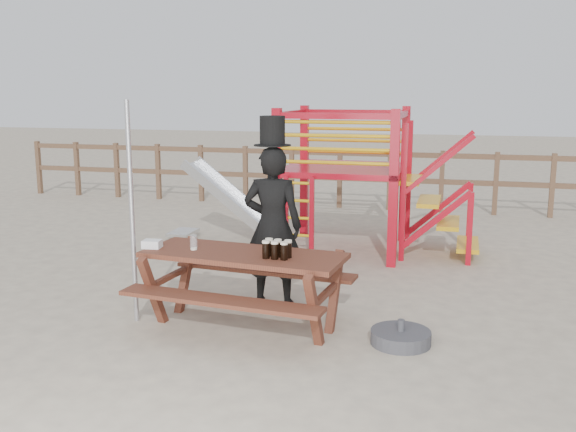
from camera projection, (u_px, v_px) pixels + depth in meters
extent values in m
plane|color=#BAAC91|center=(257.00, 334.00, 6.25)|extent=(60.00, 60.00, 0.00)
cube|color=brown|center=(365.00, 154.00, 12.67)|extent=(15.00, 0.06, 0.10)
cube|color=brown|center=(364.00, 179.00, 12.76)|extent=(15.00, 0.06, 0.10)
cube|color=brown|center=(39.00, 167.00, 14.68)|extent=(0.09, 0.09, 1.20)
cube|color=brown|center=(77.00, 169.00, 14.43)|extent=(0.09, 0.09, 1.20)
cube|color=brown|center=(117.00, 170.00, 14.17)|extent=(0.09, 0.09, 1.20)
cube|color=brown|center=(158.00, 172.00, 13.92)|extent=(0.09, 0.09, 1.20)
cube|color=brown|center=(201.00, 173.00, 13.66)|extent=(0.09, 0.09, 1.20)
cube|color=brown|center=(245.00, 175.00, 13.40)|extent=(0.09, 0.09, 1.20)
cube|color=brown|center=(292.00, 176.00, 13.15)|extent=(0.09, 0.09, 1.20)
cube|color=brown|center=(340.00, 178.00, 12.89)|extent=(0.09, 0.09, 1.20)
cube|color=brown|center=(390.00, 180.00, 12.64)|extent=(0.09, 0.09, 1.20)
cube|color=brown|center=(442.00, 182.00, 12.38)|extent=(0.09, 0.09, 1.20)
cube|color=brown|center=(496.00, 184.00, 12.12)|extent=(0.09, 0.09, 1.20)
cube|color=brown|center=(552.00, 186.00, 11.87)|extent=(0.09, 0.09, 1.20)
cube|color=#B00B1B|center=(277.00, 185.00, 8.85)|extent=(0.12, 0.12, 2.10)
cube|color=#B00B1B|center=(394.00, 190.00, 8.44)|extent=(0.12, 0.12, 2.10)
cube|color=#B00B1B|center=(304.00, 171.00, 10.37)|extent=(0.12, 0.12, 2.10)
cube|color=#B00B1B|center=(404.00, 174.00, 9.96)|extent=(0.12, 0.12, 2.10)
cube|color=#B00B1B|center=(345.00, 169.00, 9.38)|extent=(1.72, 1.72, 0.08)
cube|color=#B00B1B|center=(335.00, 116.00, 8.46)|extent=(1.60, 0.08, 0.08)
cube|color=#B00B1B|center=(355.00, 112.00, 9.98)|extent=(1.60, 0.08, 0.08)
cube|color=#B00B1B|center=(292.00, 113.00, 9.43)|extent=(0.08, 1.60, 0.08)
cube|color=#B00B1B|center=(402.00, 114.00, 9.02)|extent=(0.08, 1.60, 0.08)
cylinder|color=gold|center=(334.00, 163.00, 8.58)|extent=(1.50, 0.05, 0.05)
cylinder|color=gold|center=(354.00, 152.00, 10.10)|extent=(1.50, 0.05, 0.05)
cylinder|color=gold|center=(334.00, 149.00, 8.55)|extent=(1.50, 0.05, 0.05)
cylinder|color=gold|center=(354.00, 141.00, 10.06)|extent=(1.50, 0.05, 0.05)
cylinder|color=gold|center=(335.00, 136.00, 8.51)|extent=(1.50, 0.05, 0.05)
cylinder|color=gold|center=(354.00, 129.00, 10.03)|extent=(1.50, 0.05, 0.05)
cylinder|color=gold|center=(335.00, 122.00, 8.48)|extent=(1.50, 0.05, 0.05)
cylinder|color=gold|center=(354.00, 117.00, 10.00)|extent=(1.50, 0.05, 0.05)
cube|color=#B00B1B|center=(286.00, 220.00, 8.75)|extent=(0.06, 0.06, 1.20)
cube|color=#B00B1B|center=(312.00, 221.00, 8.66)|extent=(0.06, 0.06, 1.20)
cylinder|color=gold|center=(299.00, 252.00, 8.79)|extent=(0.36, 0.04, 0.04)
cylinder|color=gold|center=(299.00, 235.00, 8.75)|extent=(0.36, 0.04, 0.04)
cylinder|color=gold|center=(299.00, 218.00, 8.70)|extent=(0.36, 0.04, 0.04)
cylinder|color=gold|center=(299.00, 201.00, 8.66)|extent=(0.36, 0.04, 0.04)
cylinder|color=gold|center=(299.00, 183.00, 8.61)|extent=(0.36, 0.04, 0.04)
cube|color=gold|center=(410.00, 180.00, 9.16)|extent=(0.30, 0.90, 0.06)
cube|color=gold|center=(429.00, 201.00, 9.14)|extent=(0.30, 0.90, 0.06)
cube|color=gold|center=(448.00, 223.00, 9.13)|extent=(0.30, 0.90, 0.06)
cube|color=gold|center=(468.00, 244.00, 9.11)|extent=(0.30, 0.90, 0.06)
cube|color=#B00B1B|center=(436.00, 220.00, 8.72)|extent=(0.95, 0.08, 0.86)
cube|color=#B00B1B|center=(438.00, 208.00, 9.57)|extent=(0.95, 0.08, 0.86)
cube|color=silver|center=(236.00, 203.00, 9.92)|extent=(1.53, 0.55, 1.21)
cube|color=silver|center=(230.00, 203.00, 9.66)|extent=(1.58, 0.04, 1.28)
cube|color=silver|center=(241.00, 198.00, 10.17)|extent=(1.58, 0.04, 1.28)
cube|color=silver|center=(183.00, 232.00, 10.25)|extent=(0.35, 0.55, 0.05)
cube|color=brown|center=(243.00, 255.00, 6.29)|extent=(2.04, 0.93, 0.05)
cube|color=brown|center=(219.00, 301.00, 5.85)|extent=(2.00, 0.47, 0.04)
cube|color=brown|center=(265.00, 270.00, 6.85)|extent=(2.00, 0.47, 0.04)
cube|color=brown|center=(170.00, 284.00, 6.66)|extent=(0.19, 1.19, 0.71)
cube|color=brown|center=(325.00, 302.00, 6.08)|extent=(0.19, 1.19, 0.71)
imported|color=black|center=(273.00, 226.00, 6.98)|extent=(0.68, 0.48, 1.76)
cube|color=#0C8827|center=(275.00, 205.00, 7.07)|extent=(0.07, 0.03, 0.41)
cylinder|color=black|center=(272.00, 145.00, 6.81)|extent=(0.40, 0.40, 0.01)
cylinder|color=black|center=(272.00, 130.00, 6.78)|extent=(0.27, 0.27, 0.30)
cube|color=white|center=(275.00, 119.00, 6.89)|extent=(0.14, 0.02, 0.04)
cylinder|color=#B2B2B7|center=(132.00, 214.00, 6.40)|extent=(0.05, 0.05, 2.25)
cylinder|color=#3A3A3F|center=(401.00, 337.00, 5.99)|extent=(0.56, 0.56, 0.13)
cylinder|color=#3A3A3F|center=(401.00, 325.00, 5.97)|extent=(0.07, 0.07, 0.11)
cube|color=white|center=(152.00, 244.00, 6.47)|extent=(0.19, 0.16, 0.08)
cylinder|color=black|center=(266.00, 251.00, 6.06)|extent=(0.07, 0.07, 0.15)
cylinder|color=#F9EBCB|center=(266.00, 242.00, 6.05)|extent=(0.07, 0.07, 0.02)
cylinder|color=black|center=(275.00, 251.00, 6.03)|extent=(0.07, 0.07, 0.15)
cylinder|color=#F9EBCB|center=(275.00, 243.00, 6.02)|extent=(0.07, 0.07, 0.02)
cylinder|color=black|center=(284.00, 252.00, 6.01)|extent=(0.07, 0.07, 0.15)
cylinder|color=#F9EBCB|center=(284.00, 243.00, 5.99)|extent=(0.07, 0.07, 0.02)
cylinder|color=black|center=(269.00, 248.00, 6.16)|extent=(0.07, 0.07, 0.15)
cylinder|color=#F9EBCB|center=(269.00, 240.00, 6.14)|extent=(0.07, 0.07, 0.02)
cylinder|color=black|center=(278.00, 249.00, 6.12)|extent=(0.07, 0.07, 0.15)
cylinder|color=#F9EBCB|center=(278.00, 240.00, 6.10)|extent=(0.07, 0.07, 0.02)
cylinder|color=black|center=(288.00, 250.00, 6.09)|extent=(0.07, 0.07, 0.15)
cylinder|color=#F9EBCB|center=(288.00, 241.00, 6.07)|extent=(0.07, 0.07, 0.02)
cylinder|color=silver|center=(194.00, 242.00, 6.39)|extent=(0.07, 0.07, 0.15)
cylinder|color=#F9EBCB|center=(194.00, 249.00, 6.41)|extent=(0.06, 0.06, 0.02)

